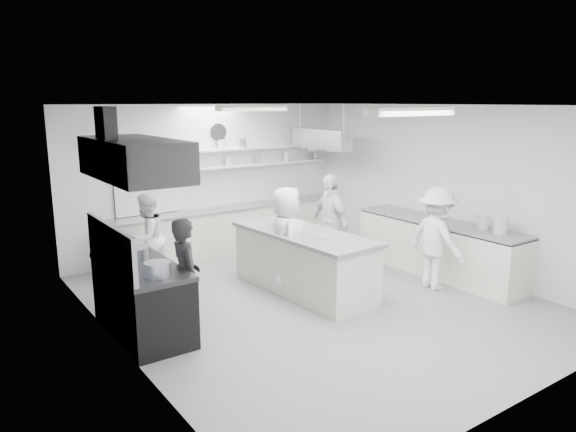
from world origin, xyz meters
TOP-DOWN VIEW (x-y plane):
  - floor at (0.00, 0.00)m, footprint 6.00×7.00m
  - ceiling at (0.00, 0.00)m, footprint 6.00×7.00m
  - wall_back at (0.00, 3.50)m, footprint 6.00×0.04m
  - wall_front at (0.00, -3.50)m, footprint 6.00×0.04m
  - wall_left at (-3.00, 0.00)m, footprint 0.04×7.00m
  - wall_right at (3.00, 0.00)m, footprint 0.04×7.00m
  - stove at (-2.60, 0.40)m, footprint 0.80×1.80m
  - exhaust_hood at (-2.60, 0.40)m, footprint 0.85×2.00m
  - back_counter at (0.30, 3.20)m, footprint 5.00×0.60m
  - shelf_lower at (0.70, 3.37)m, footprint 4.20×0.26m
  - shelf_upper at (0.70, 3.37)m, footprint 4.20×0.26m
  - pass_through_window at (-1.30, 3.48)m, footprint 1.30×0.04m
  - wall_clock at (0.20, 3.46)m, footprint 0.32×0.05m
  - right_counter at (2.65, -0.20)m, footprint 0.74×3.30m
  - pot_rack at (2.00, 2.40)m, footprint 0.30×1.60m
  - light_fixture_front at (0.00, -1.80)m, footprint 1.30×0.25m
  - light_fixture_rear at (0.00, 1.80)m, footprint 1.30×0.25m
  - prep_island at (0.14, 0.47)m, footprint 1.10×2.62m
  - stove_pot at (-2.60, 0.62)m, footprint 0.37×0.37m
  - cook_stove at (-2.14, -0.00)m, footprint 0.44×0.62m
  - cook_back at (-1.78, 2.36)m, footprint 0.94×0.88m
  - cook_island_left at (-0.10, 0.62)m, footprint 0.85×1.00m
  - cook_island_right at (1.26, 1.17)m, footprint 0.54×1.08m
  - cook_right at (2.00, -0.67)m, footprint 0.71×1.14m
  - bowl_island_a at (0.16, 0.04)m, footprint 0.29×0.29m
  - bowl_island_b at (0.06, 0.50)m, footprint 0.24×0.24m
  - bowl_right at (2.82, -0.04)m, footprint 0.31×0.31m

SIDE VIEW (x-z plane):
  - floor at x=0.00m, z-range -0.02..0.00m
  - stove at x=-2.60m, z-range 0.00..0.90m
  - back_counter at x=0.30m, z-range 0.00..0.92m
  - right_counter at x=2.65m, z-range 0.00..0.94m
  - prep_island at x=0.14m, z-range 0.00..0.95m
  - cook_back at x=-1.78m, z-range 0.00..1.55m
  - cook_stove at x=-2.14m, z-range 0.00..1.60m
  - cook_right at x=2.00m, z-range 0.00..1.70m
  - cook_island_left at x=-0.10m, z-range 0.00..1.73m
  - cook_island_right at x=1.26m, z-range 0.00..1.77m
  - bowl_right at x=2.82m, z-range 0.94..1.00m
  - bowl_island_a at x=0.16m, z-range 0.95..1.00m
  - bowl_island_b at x=0.06m, z-range 0.95..1.01m
  - stove_pot at x=-2.60m, z-range 0.91..1.14m
  - pass_through_window at x=-1.30m, z-range 0.95..1.95m
  - wall_back at x=0.00m, z-range 0.00..3.00m
  - wall_front at x=0.00m, z-range 0.00..3.00m
  - wall_left at x=-3.00m, z-range 0.00..3.00m
  - wall_right at x=3.00m, z-range 0.00..3.00m
  - shelf_lower at x=0.70m, z-range 1.73..1.77m
  - shelf_upper at x=0.70m, z-range 2.08..2.12m
  - pot_rack at x=2.00m, z-range 2.10..2.50m
  - exhaust_hood at x=-2.60m, z-range 2.10..2.60m
  - wall_clock at x=0.20m, z-range 2.29..2.61m
  - light_fixture_front at x=0.00m, z-range 2.89..2.99m
  - light_fixture_rear at x=0.00m, z-range 2.89..2.99m
  - ceiling at x=0.00m, z-range 3.00..3.02m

